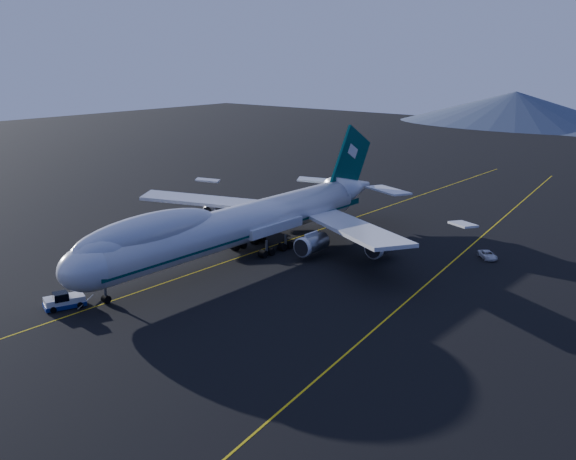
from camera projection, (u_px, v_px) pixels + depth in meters
The scene contains 6 objects.
ground at pixel (240, 257), 107.04m from camera, with size 500.00×500.00×0.00m, color black.
taxiway_line_main at pixel (240, 257), 107.04m from camera, with size 0.25×220.00×0.01m, color gold.
taxiway_line_side at pixel (432, 280), 96.16m from camera, with size 0.25×200.00×0.01m, color gold.
boeing_747 at pixel (240, 223), 105.52m from camera, with size 59.62×72.43×19.37m.
pushback_tug at pixel (65, 302), 85.61m from camera, with size 4.35×5.87×2.29m.
service_van at pixel (488, 255), 106.10m from camera, with size 2.06×4.48×1.24m, color silver.
Camera 1 is at (70.83, -73.86, 32.68)m, focal length 40.00 mm.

